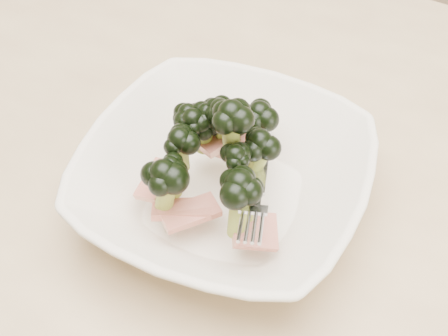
{
  "coord_description": "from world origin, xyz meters",
  "views": [
    {
      "loc": [
        0.21,
        -0.37,
        1.23
      ],
      "look_at": [
        0.03,
        -0.04,
        0.8
      ],
      "focal_mm": 50.0,
      "sensor_mm": 36.0,
      "label": 1
    }
  ],
  "objects": [
    {
      "name": "dining_table",
      "position": [
        0.0,
        0.0,
        0.65
      ],
      "size": [
        1.2,
        0.8,
        0.75
      ],
      "color": "tan",
      "rests_on": "ground"
    },
    {
      "name": "broccoli_dish",
      "position": [
        0.03,
        -0.04,
        0.79
      ],
      "size": [
        0.29,
        0.29,
        0.13
      ],
      "color": "beige",
      "rests_on": "dining_table"
    }
  ]
}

